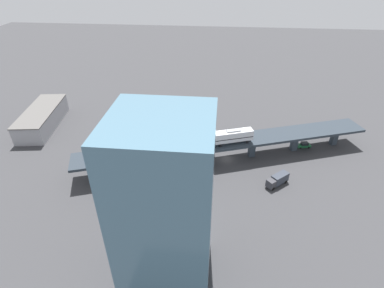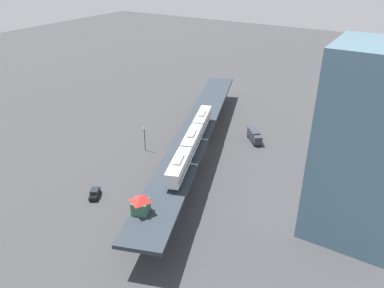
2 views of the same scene
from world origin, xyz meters
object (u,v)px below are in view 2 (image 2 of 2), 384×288
(street_car_black, at_px, (95,193))
(delivery_truck, at_px, (254,136))
(subway_train, at_px, (192,140))
(street_car_green, at_px, (212,111))
(office_tower, at_px, (365,147))
(signal_hut, at_px, (141,204))
(street_lamp, at_px, (145,137))

(street_car_black, xyz_separation_m, delivery_truck, (-19.35, -44.13, 0.82))
(street_car_black, bearing_deg, subway_train, -124.95)
(street_car_green, xyz_separation_m, office_tower, (-51.05, 37.45, 17.06))
(street_car_black, xyz_separation_m, street_car_green, (1.04, -55.78, 0.00))
(signal_hut, relative_size, delivery_truck, 0.59)
(signal_hut, distance_m, office_tower, 41.01)
(subway_train, xyz_separation_m, street_lamp, (17.39, -3.86, -5.30))
(street_car_black, distance_m, office_tower, 55.93)
(street_car_black, relative_size, street_car_green, 1.00)
(street_car_green, distance_m, office_tower, 65.58)
(subway_train, xyz_separation_m, street_car_green, (14.57, -36.42, -8.46))
(signal_hut, height_order, delivery_truck, signal_hut)
(street_car_black, bearing_deg, delivery_truck, -113.67)
(office_tower, bearing_deg, delivery_truck, -40.09)
(street_car_green, bearing_deg, street_car_black, 91.07)
(street_lamp, distance_m, office_tower, 55.85)
(subway_train, height_order, signal_hut, subway_train)
(signal_hut, distance_m, street_car_green, 65.13)
(subway_train, bearing_deg, delivery_truck, -103.23)
(street_car_black, height_order, office_tower, office_tower)
(signal_hut, xyz_separation_m, street_car_black, (18.29, -5.94, -7.72))
(signal_hut, height_order, office_tower, office_tower)
(subway_train, bearing_deg, street_car_green, -68.20)
(street_car_black, height_order, delivery_truck, delivery_truck)
(signal_hut, relative_size, street_car_black, 0.88)
(subway_train, bearing_deg, street_car_black, 55.05)
(street_car_black, relative_size, delivery_truck, 0.68)
(subway_train, xyz_separation_m, delivery_truck, (-5.82, -24.78, -7.64))
(subway_train, distance_m, street_lamp, 18.58)
(signal_hut, xyz_separation_m, street_car_green, (19.34, -61.71, -7.72))
(subway_train, relative_size, delivery_truck, 5.21)
(street_car_green, height_order, office_tower, office_tower)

